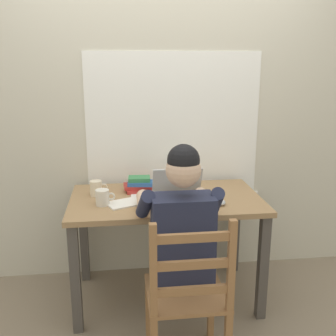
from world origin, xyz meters
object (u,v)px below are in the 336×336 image
Objects in this scene: desk at (166,212)px; laptop at (179,195)px; seated_person at (180,235)px; book_stack_main at (139,185)px; coffee_mug_dark at (180,187)px; wooden_chair at (187,296)px; coffee_mug_spare at (103,197)px; computer_mouse at (221,202)px; coffee_mug_white at (96,188)px.

desk is 0.21m from laptop.
seated_person is 5.65× the size of book_stack_main.
coffee_mug_dark is at bearing -14.26° from book_stack_main.
wooden_chair is 7.70× the size of coffee_mug_dark.
laptop is 0.49m from coffee_mug_spare.
book_stack_main is at bearing 132.27° from laptop.
coffee_mug_dark is (-0.22, 0.26, 0.03)m from computer_mouse.
coffee_mug_white is 0.54× the size of book_stack_main.
coffee_mug_dark is (0.08, 0.53, 0.12)m from seated_person.
book_stack_main is (-0.17, 0.16, 0.16)m from desk.
laptop is at bearing 85.81° from wooden_chair.
wooden_chair is 1.02m from coffee_mug_white.
computer_mouse is 0.84× the size of coffee_mug_white.
laptop is 0.20m from coffee_mug_dark.
computer_mouse is 0.80× the size of coffee_mug_spare.
coffee_mug_dark is 0.55× the size of book_stack_main.
coffee_mug_spare is (0.05, -0.20, -0.00)m from coffee_mug_white.
computer_mouse is (0.34, -0.18, 0.13)m from desk.
coffee_mug_dark is (0.58, -0.01, -0.01)m from coffee_mug_white.
desk is at bearing 122.76° from laptop.
coffee_mug_dark reaches higher than desk.
wooden_chair is 0.70m from laptop.
desk is at bearing 13.47° from coffee_mug_spare.
desk is 10.80× the size of coffee_mug_white.
seated_person is 0.41m from computer_mouse.
seated_person is at bearing -98.76° from coffee_mug_dark.
coffee_mug_spare is (-0.45, 0.62, 0.35)m from wooden_chair.
seated_person is 10.22× the size of coffee_mug_dark.
seated_person reaches higher than desk.
wooden_chair is at bearing -119.36° from computer_mouse.
seated_person is 0.36m from wooden_chair.
coffee_mug_white reaches higher than coffee_mug_spare.
wooden_chair is 0.70m from computer_mouse.
desk is 0.75m from wooden_chair.
coffee_mug_white is 0.30m from book_stack_main.
wooden_chair is 7.47× the size of coffee_mug_spare.
coffee_mug_white is at bearing 178.55° from coffee_mug_dark.
coffee_mug_spare is (-0.49, 0.02, 0.00)m from laptop.
wooden_chair reaches higher than book_stack_main.
computer_mouse reaches higher than desk.
wooden_chair is (-0.00, -0.28, -0.23)m from seated_person.
seated_person is at bearing -97.75° from laptop.
book_stack_main is (0.30, 0.06, -0.00)m from coffee_mug_white.
computer_mouse is (0.31, 0.54, 0.32)m from wooden_chair.
coffee_mug_dark is at bearing 79.60° from laptop.
laptop reaches higher than coffee_mug_spare.
coffee_mug_white is (-0.47, 0.10, 0.16)m from desk.
wooden_chair is at bearing -54.23° from coffee_mug_spare.
computer_mouse is at bearing 40.69° from seated_person.
coffee_mug_dark is 0.29m from book_stack_main.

